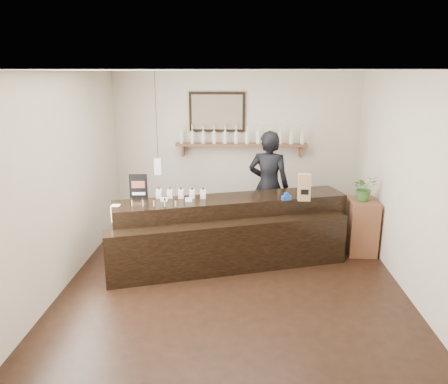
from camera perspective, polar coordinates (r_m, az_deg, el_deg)
ground at (r=6.20m, az=1.22°, el=-11.24°), size 5.00×5.00×0.00m
room_shell at (r=5.65m, az=1.32°, el=4.39°), size 5.00×5.00×5.00m
back_wall_decor at (r=7.99m, az=0.52°, el=8.03°), size 2.66×0.96×1.69m
counter at (r=6.54m, az=0.89°, el=-5.40°), size 3.51×1.90×1.14m
promo_sign at (r=6.53m, az=-11.11°, el=0.71°), size 0.26×0.04×0.37m
paper_bag at (r=6.43m, az=10.44°, el=0.63°), size 0.18×0.14×0.39m
tape_dispenser at (r=6.43m, az=8.16°, el=-0.65°), size 0.15×0.10×0.12m
side_cabinet at (r=7.25m, az=17.45°, el=-4.29°), size 0.44×0.60×0.85m
potted_plant at (r=7.07m, az=17.86°, el=0.52°), size 0.42×0.39×0.40m
shopkeeper at (r=7.32m, az=5.86°, el=1.69°), size 0.87×0.67×2.11m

